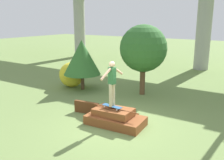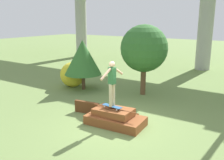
% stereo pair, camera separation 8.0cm
% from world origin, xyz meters
% --- Properties ---
extents(ground_plane, '(80.00, 80.00, 0.00)m').
position_xyz_m(ground_plane, '(0.00, 0.00, 0.00)').
color(ground_plane, olive).
extents(scrap_pile, '(2.21, 1.26, 0.64)m').
position_xyz_m(scrap_pile, '(-0.03, 0.00, 0.25)').
color(scrap_pile, brown).
rests_on(scrap_pile, ground_plane).
extents(scrap_plank_loose, '(1.12, 0.28, 0.50)m').
position_xyz_m(scrap_plank_loose, '(-1.60, 0.31, 0.25)').
color(scrap_plank_loose, '#5B3319').
rests_on(scrap_plank_loose, ground_plane).
extents(skateboard, '(0.81, 0.26, 0.09)m').
position_xyz_m(skateboard, '(-0.11, -0.07, 0.72)').
color(skateboard, '#23517F').
rests_on(skateboard, scrap_pile).
extents(skater, '(0.23, 1.27, 1.65)m').
position_xyz_m(skater, '(-0.11, -0.07, 1.69)').
color(skater, '#C6B78E').
rests_on(skater, skateboard).
extents(tree_behind_left, '(2.37, 2.37, 3.57)m').
position_xyz_m(tree_behind_left, '(-0.88, 4.00, 2.37)').
color(tree_behind_left, brown).
rests_on(tree_behind_left, ground_plane).
extents(tree_mid_back, '(2.01, 2.01, 2.73)m').
position_xyz_m(tree_mid_back, '(-4.05, 3.02, 1.79)').
color(tree_mid_back, '#4C3823').
rests_on(tree_mid_back, ground_plane).
extents(bush_yellow_flowering, '(1.42, 1.42, 1.42)m').
position_xyz_m(bush_yellow_flowering, '(-4.93, 3.14, 0.71)').
color(bush_yellow_flowering, gold).
rests_on(bush_yellow_flowering, ground_plane).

